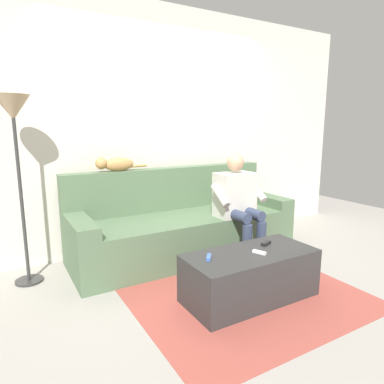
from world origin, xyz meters
TOP-DOWN VIEW (x-y plane):
  - ground_plane at (0.00, 0.60)m, footprint 8.00×8.00m
  - back_wall at (0.00, -0.62)m, footprint 5.49×0.06m
  - couch at (0.00, -0.13)m, footprint 2.42×0.84m
  - coffee_table at (0.00, 1.02)m, footprint 1.09×0.50m
  - person_solo_seated at (-0.44, 0.27)m, footprint 0.56×0.51m
  - cat_on_backrest at (0.64, -0.42)m, footprint 0.55×0.12m
  - remote_white at (-0.04, 1.08)m, footprint 0.07×0.12m
  - remote_black at (-0.23, 0.94)m, footprint 0.12×0.08m
  - remote_blue at (0.36, 0.96)m, footprint 0.10×0.11m
  - floor_rug at (0.00, 0.89)m, footprint 1.85×1.71m
  - floor_lamp at (1.55, -0.22)m, footprint 0.29×0.29m

SIDE VIEW (x-z plane):
  - ground_plane at x=0.00m, z-range 0.00..0.00m
  - floor_rug at x=0.00m, z-range 0.00..0.01m
  - coffee_table at x=0.00m, z-range 0.00..0.40m
  - couch at x=0.00m, z-range -0.16..0.78m
  - remote_white at x=-0.04m, z-range 0.40..0.42m
  - remote_blue at x=0.36m, z-range 0.40..0.42m
  - remote_black at x=-0.23m, z-range 0.40..0.42m
  - person_solo_seated at x=-0.44m, z-range 0.08..1.20m
  - cat_on_backrest at x=0.64m, z-range 0.93..1.09m
  - back_wall at x=0.00m, z-range 0.00..2.73m
  - floor_lamp at x=1.55m, z-range 0.58..2.24m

